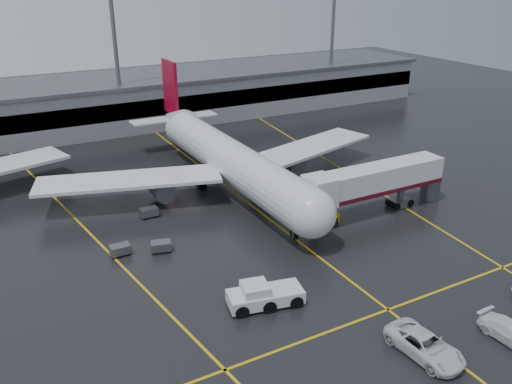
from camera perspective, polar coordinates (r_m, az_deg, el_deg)
ground at (r=63.33m, az=0.72°, el=-2.39°), size 220.00×220.00×0.00m
apron_line_centre at (r=63.33m, az=0.72°, el=-2.38°), size 0.25×90.00×0.02m
apron_line_stop at (r=47.94m, az=14.01°, el=-12.17°), size 60.00×0.25×0.02m
apron_line_left at (r=66.19m, az=-19.02°, el=-2.55°), size 9.99×69.35×0.02m
apron_line_right at (r=80.29m, az=8.46°, el=2.94°), size 7.57×69.64×0.02m
terminal at (r=104.30m, az=-12.46°, el=9.74°), size 122.00×19.00×8.60m
light_mast_mid at (r=95.60m, az=-14.86°, el=14.58°), size 3.00×1.20×25.45m
light_mast_right at (r=115.11m, az=8.21°, el=16.36°), size 3.00×1.20×25.45m
main_airliner at (r=69.74m, az=-3.17°, el=3.73°), size 48.80×45.60×14.10m
jet_bridge at (r=63.73m, az=12.78°, el=1.04°), size 19.90×3.40×6.05m
pushback_tractor at (r=46.66m, az=0.78°, el=-11.10°), size 6.91×3.97×2.33m
belt_loader at (r=61.69m, az=7.27°, el=-2.74°), size 3.53×1.77×2.19m
service_van_a at (r=43.37m, az=17.69°, el=-15.43°), size 3.39×6.53×1.76m
service_van_b at (r=47.24m, az=25.79°, el=-13.47°), size 2.39×5.42×1.55m
baggage_cart_a at (r=55.81m, az=-10.17°, el=-5.74°), size 2.26×1.76×1.12m
baggage_cart_b at (r=56.05m, az=-14.40°, el=-6.00°), size 2.01×1.31×1.12m
baggage_cart_c at (r=63.65m, az=-11.43°, el=-2.11°), size 2.02×1.32×1.12m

